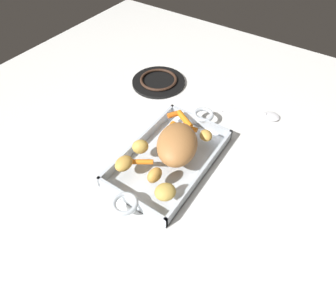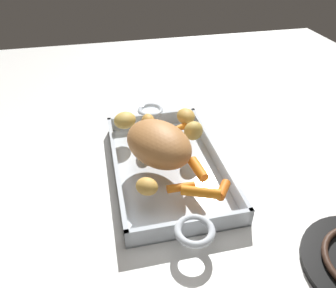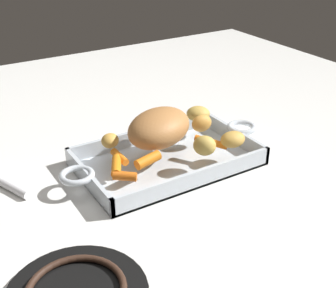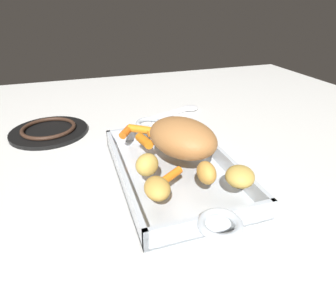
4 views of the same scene
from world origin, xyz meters
name	(u,v)px [view 4 (image 4 of 4)]	position (x,y,z in m)	size (l,w,h in m)	color
ground_plane	(174,175)	(0.00, 0.00, 0.00)	(1.78, 1.78, 0.00)	white
roasting_dish	(174,170)	(0.00, 0.00, 0.01)	(0.47, 0.23, 0.04)	silver
pork_roast	(182,137)	(-0.01, 0.02, 0.08)	(0.16, 0.11, 0.08)	#B2753F
baby_carrot_center_right	(143,130)	(-0.13, -0.03, 0.05)	(0.02, 0.02, 0.07)	orange
baby_carrot_northeast	(144,141)	(-0.07, -0.04, 0.05)	(0.02, 0.02, 0.05)	orange
baby_carrot_short	(167,179)	(0.08, -0.04, 0.05)	(0.01, 0.01, 0.07)	orange
baby_carrot_center_left	(126,132)	(-0.14, -0.07, 0.05)	(0.02, 0.02, 0.04)	orange
baby_carrot_southwest	(160,132)	(-0.11, 0.00, 0.05)	(0.01, 0.01, 0.05)	orange
potato_golden_small	(206,173)	(0.10, 0.02, 0.06)	(0.05, 0.03, 0.04)	gold
potato_corner	(157,188)	(0.12, -0.07, 0.06)	(0.06, 0.04, 0.03)	gold
potato_halved	(147,165)	(0.05, -0.07, 0.06)	(0.04, 0.05, 0.04)	gold
potato_near_roast	(184,127)	(-0.10, 0.06, 0.06)	(0.04, 0.04, 0.03)	gold
potato_golden_large	(240,177)	(0.13, 0.07, 0.06)	(0.06, 0.05, 0.03)	gold
stove_burner_rear	(49,130)	(-0.31, -0.26, 0.01)	(0.21, 0.21, 0.02)	black
serving_spoon	(178,111)	(-0.34, 0.13, 0.01)	(0.10, 0.20, 0.02)	white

